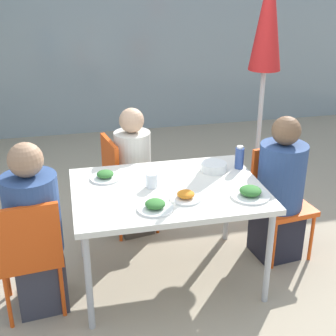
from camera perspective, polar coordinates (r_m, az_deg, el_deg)
name	(u,v)px	position (r m, az deg, el deg)	size (l,w,h in m)	color
ground_plane	(168,277)	(3.64, 0.00, -13.09)	(24.00, 24.00, 0.00)	tan
building_facade	(108,20)	(6.49, -7.33, 17.42)	(10.00, 0.20, 3.00)	#89999E
dining_table	(168,195)	(3.27, 0.00, -3.32)	(1.32, 0.96, 0.75)	silver
chair_left	(29,250)	(3.15, -16.56, -9.51)	(0.44, 0.44, 0.86)	#E54C14
person_left	(35,234)	(3.19, -15.89, -7.74)	(0.35, 0.35, 1.19)	#383842
chair_right	(279,193)	(3.82, 13.38, -3.02)	(0.45, 0.45, 0.86)	#E54C14
person_right	(280,194)	(3.72, 13.45, -3.05)	(0.36, 0.36, 1.17)	black
chair_far	(123,178)	(4.00, -5.56, -1.23)	(0.47, 0.47, 0.86)	#E54C14
person_far	(133,175)	(3.97, -4.25, -0.87)	(0.32, 0.32, 1.12)	#473D33
closed_umbrella	(267,34)	(4.30, 11.95, 15.71)	(0.36, 0.36, 2.25)	#333333
plate_0	(155,206)	(2.96, -1.57, -4.66)	(0.24, 0.24, 0.07)	white
plate_1	(105,176)	(3.40, -7.66, -0.97)	(0.22, 0.22, 0.06)	white
plate_2	(186,196)	(3.09, 2.17, -3.46)	(0.21, 0.21, 0.06)	white
plate_3	(250,193)	(3.16, 10.00, -3.01)	(0.27, 0.27, 0.07)	white
bottle	(239,158)	(3.57, 8.70, 1.25)	(0.07, 0.07, 0.18)	#334C8E
drinking_cup	(152,180)	(3.24, -2.00, -1.51)	(0.08, 0.08, 0.10)	white
salad_bowl	(214,167)	(3.52, 5.59, 0.14)	(0.19, 0.19, 0.06)	white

